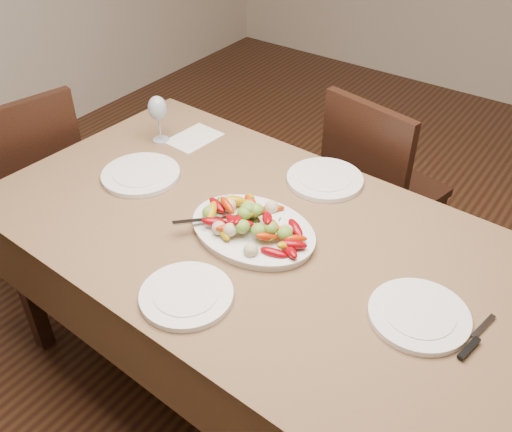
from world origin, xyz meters
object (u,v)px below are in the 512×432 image
at_px(plate_near, 186,295).
at_px(wine_glass, 159,118).
at_px(plate_right, 419,315).
at_px(plate_left, 141,175).
at_px(serving_platter, 253,232).
at_px(plate_far, 325,179).
at_px(chair_left, 26,185).
at_px(dining_table, 256,313).
at_px(chair_far, 385,189).

xyz_separation_m(plate_near, wine_glass, (-0.67, 0.61, 0.09)).
xyz_separation_m(plate_right, wine_glass, (-1.23, 0.30, 0.09)).
distance_m(plate_left, plate_near, 0.66).
bearing_deg(serving_platter, plate_right, -2.81).
height_order(plate_far, plate_near, same).
bearing_deg(chair_left, serving_platter, 103.86).
distance_m(dining_table, chair_left, 1.24).
xyz_separation_m(dining_table, wine_glass, (-0.66, 0.25, 0.48)).
distance_m(chair_far, plate_near, 1.26).
height_order(plate_left, plate_far, same).
relative_size(chair_far, plate_near, 3.59).
height_order(dining_table, chair_left, chair_left).
height_order(chair_left, plate_far, chair_left).
bearing_deg(dining_table, chair_left, -177.74).
bearing_deg(chair_far, plate_right, 130.24).
bearing_deg(wine_glass, plate_left, -62.37).
distance_m(plate_left, wine_glass, 0.29).
xyz_separation_m(serving_platter, plate_far, (0.03, 0.40, -0.00)).
bearing_deg(plate_near, serving_platter, 92.47).
bearing_deg(chair_far, chair_left, 46.67).
bearing_deg(plate_right, chair_left, -179.95).
relative_size(serving_platter, plate_near, 1.58).
relative_size(dining_table, plate_near, 6.95).
relative_size(chair_left, plate_far, 3.43).
bearing_deg(dining_table, plate_near, -87.40).
relative_size(plate_right, plate_near, 1.03).
relative_size(serving_platter, wine_glass, 2.04).
xyz_separation_m(dining_table, serving_platter, (0.00, -0.02, 0.39)).
relative_size(plate_left, wine_glass, 1.40).
xyz_separation_m(dining_table, plate_near, (0.02, -0.36, 0.39)).
xyz_separation_m(plate_left, plate_far, (0.57, 0.37, 0.00)).
height_order(dining_table, plate_near, plate_near).
height_order(dining_table, serving_platter, serving_platter).
height_order(serving_platter, plate_far, serving_platter).
relative_size(dining_table, plate_far, 6.64).
distance_m(dining_table, chair_far, 0.87).
bearing_deg(chair_left, wine_glass, 130.06).
xyz_separation_m(chair_left, wine_glass, (0.58, 0.30, 0.39)).
xyz_separation_m(chair_far, serving_platter, (-0.09, -0.88, 0.30)).
distance_m(chair_left, serving_platter, 1.27).
bearing_deg(plate_right, plate_left, 176.85).
relative_size(dining_table, plate_left, 6.42).
height_order(serving_platter, plate_left, serving_platter).
bearing_deg(plate_near, dining_table, 92.60).
relative_size(chair_far, plate_left, 3.31).
xyz_separation_m(dining_table, chair_far, (0.09, 0.86, 0.10)).
distance_m(chair_left, plate_near, 1.32).
xyz_separation_m(chair_left, plate_right, (1.81, 0.00, 0.29)).
bearing_deg(serving_platter, plate_left, 176.47).
bearing_deg(plate_left, plate_right, -3.15).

